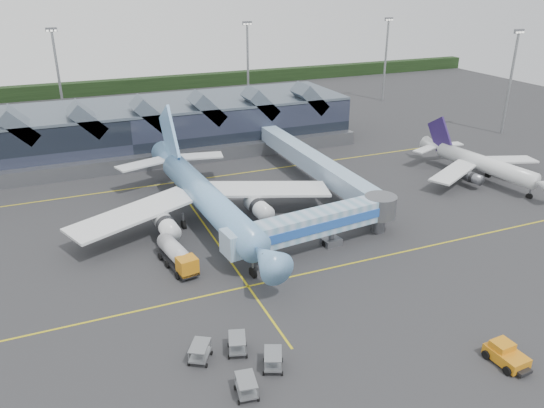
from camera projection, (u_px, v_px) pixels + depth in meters
name	position (u px, v px, depth m)	size (l,w,h in m)	color
ground	(226.00, 255.00, 67.07)	(260.00, 260.00, 0.00)	#27282A
taxi_stripes	(204.00, 224.00, 75.54)	(120.00, 60.00, 0.01)	gold
tree_line_far	(111.00, 87.00, 159.45)	(260.00, 4.00, 4.00)	black
terminal	(124.00, 130.00, 103.44)	(90.00, 22.25, 12.52)	black
light_masts	(225.00, 70.00, 122.82)	(132.40, 42.56, 22.45)	gray
main_airliner	(204.00, 196.00, 74.20)	(38.53, 44.38, 14.25)	#61A0C5
regional_jet	(480.00, 163.00, 91.18)	(24.63, 27.06, 9.28)	silver
jet_bridge	(325.00, 221.00, 67.81)	(25.43, 6.49, 5.37)	#73A3BF
fuel_truck	(176.00, 254.00, 63.96)	(3.60, 8.90, 2.96)	black
pushback_tug	(506.00, 355.00, 48.11)	(2.82, 4.26, 1.83)	#C67712
baggage_carts	(239.00, 360.00, 47.31)	(8.27, 8.61, 1.71)	gray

